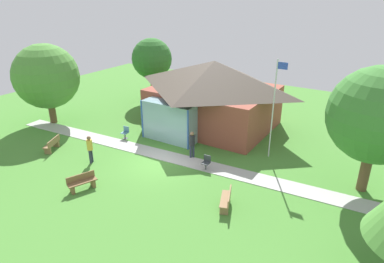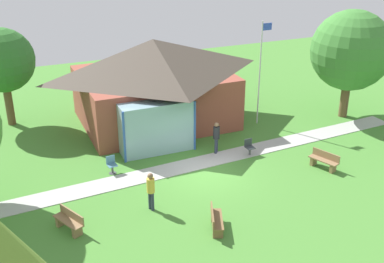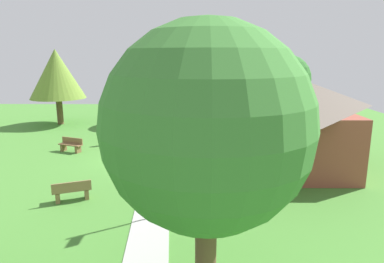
{
  "view_description": "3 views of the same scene",
  "coord_description": "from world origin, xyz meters",
  "px_view_note": "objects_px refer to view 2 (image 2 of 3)",
  "views": [
    {
      "loc": [
        11.32,
        -14.15,
        9.67
      ],
      "look_at": [
        0.88,
        2.55,
        1.38
      ],
      "focal_mm": 31.41,
      "sensor_mm": 36.0,
      "label": 1
    },
    {
      "loc": [
        -8.84,
        -19.02,
        11.49
      ],
      "look_at": [
        0.19,
        2.24,
        1.26
      ],
      "focal_mm": 45.93,
      "sensor_mm": 36.0,
      "label": 2
    },
    {
      "loc": [
        18.3,
        3.13,
        5.73
      ],
      "look_at": [
        -0.9,
        2.95,
        1.42
      ],
      "focal_mm": 32.04,
      "sensor_mm": 36.0,
      "label": 3
    }
  ],
  "objects_px": {
    "patio_chair_lawn_spare": "(249,147)",
    "patio_chair_west": "(112,165)",
    "bench_front_center": "(216,220)",
    "bench_mid_left": "(69,221)",
    "pavilion": "(154,80)",
    "tree_behind_pavilion_left": "(2,61)",
    "visitor_strolling_lawn": "(151,189)",
    "visitor_on_path": "(216,135)",
    "flagpole": "(260,69)",
    "bench_mid_right": "(324,161)",
    "tree_east_hedge": "(351,51)"
  },
  "relations": [
    {
      "from": "bench_front_center",
      "to": "bench_mid_left",
      "type": "bearing_deg",
      "value": -90.73
    },
    {
      "from": "pavilion",
      "to": "tree_behind_pavilion_left",
      "type": "distance_m",
      "value": 8.66
    },
    {
      "from": "pavilion",
      "to": "patio_chair_lawn_spare",
      "type": "xyz_separation_m",
      "value": [
        3.04,
        -6.14,
        -2.19
      ]
    },
    {
      "from": "pavilion",
      "to": "visitor_strolling_lawn",
      "type": "relative_size",
      "value": 5.44
    },
    {
      "from": "bench_mid_right",
      "to": "patio_chair_lawn_spare",
      "type": "relative_size",
      "value": 1.81
    },
    {
      "from": "patio_chair_west",
      "to": "tree_behind_pavilion_left",
      "type": "relative_size",
      "value": 0.15
    },
    {
      "from": "patio_chair_lawn_spare",
      "to": "patio_chair_west",
      "type": "xyz_separation_m",
      "value": [
        -7.07,
        0.88,
        0.0
      ]
    },
    {
      "from": "flagpole",
      "to": "tree_behind_pavilion_left",
      "type": "bearing_deg",
      "value": 157.51
    },
    {
      "from": "bench_mid_left",
      "to": "visitor_strolling_lawn",
      "type": "relative_size",
      "value": 0.89
    },
    {
      "from": "bench_mid_right",
      "to": "patio_chair_lawn_spare",
      "type": "bearing_deg",
      "value": 23.25
    },
    {
      "from": "flagpole",
      "to": "tree_behind_pavilion_left",
      "type": "xyz_separation_m",
      "value": [
        -13.59,
        5.63,
        0.54
      ]
    },
    {
      "from": "visitor_on_path",
      "to": "bench_mid_right",
      "type": "bearing_deg",
      "value": -92.13
    },
    {
      "from": "patio_chair_lawn_spare",
      "to": "visitor_strolling_lawn",
      "type": "xyz_separation_m",
      "value": [
        -6.36,
        -2.94,
        0.61
      ]
    },
    {
      "from": "bench_front_center",
      "to": "tree_east_hedge",
      "type": "bearing_deg",
      "value": 143.56
    },
    {
      "from": "visitor_strolling_lawn",
      "to": "patio_chair_lawn_spare",
      "type": "bearing_deg",
      "value": -83.43
    },
    {
      "from": "bench_mid_left",
      "to": "patio_chair_west",
      "type": "distance_m",
      "value": 4.82
    },
    {
      "from": "bench_mid_right",
      "to": "visitor_on_path",
      "type": "height_order",
      "value": "visitor_on_path"
    },
    {
      "from": "pavilion",
      "to": "tree_east_hedge",
      "type": "bearing_deg",
      "value": -18.48
    },
    {
      "from": "bench_mid_left",
      "to": "tree_behind_pavilion_left",
      "type": "bearing_deg",
      "value": -19.38
    },
    {
      "from": "bench_front_center",
      "to": "visitor_on_path",
      "type": "distance_m",
      "value": 6.84
    },
    {
      "from": "pavilion",
      "to": "bench_front_center",
      "type": "bearing_deg",
      "value": -97.09
    },
    {
      "from": "patio_chair_west",
      "to": "visitor_on_path",
      "type": "bearing_deg",
      "value": 173.66
    },
    {
      "from": "pavilion",
      "to": "tree_east_hedge",
      "type": "relative_size",
      "value": 1.45
    },
    {
      "from": "bench_front_center",
      "to": "patio_chair_lawn_spare",
      "type": "relative_size",
      "value": 1.81
    },
    {
      "from": "flagpole",
      "to": "tree_east_hedge",
      "type": "bearing_deg",
      "value": -11.21
    },
    {
      "from": "flagpole",
      "to": "bench_mid_right",
      "type": "distance_m",
      "value": 6.93
    },
    {
      "from": "pavilion",
      "to": "tree_behind_pavilion_left",
      "type": "height_order",
      "value": "tree_behind_pavilion_left"
    },
    {
      "from": "flagpole",
      "to": "visitor_on_path",
      "type": "relative_size",
      "value": 3.52
    },
    {
      "from": "flagpole",
      "to": "patio_chair_lawn_spare",
      "type": "height_order",
      "value": "flagpole"
    },
    {
      "from": "flagpole",
      "to": "patio_chair_lawn_spare",
      "type": "distance_m",
      "value": 5.26
    },
    {
      "from": "bench_front_center",
      "to": "bench_mid_left",
      "type": "relative_size",
      "value": 1.01
    },
    {
      "from": "bench_mid_right",
      "to": "patio_chair_west",
      "type": "relative_size",
      "value": 1.81
    },
    {
      "from": "flagpole",
      "to": "bench_mid_left",
      "type": "bearing_deg",
      "value": -151.75
    },
    {
      "from": "bench_front_center",
      "to": "visitor_on_path",
      "type": "relative_size",
      "value": 0.89
    },
    {
      "from": "tree_behind_pavilion_left",
      "to": "bench_mid_left",
      "type": "bearing_deg",
      "value": -84.21
    },
    {
      "from": "patio_chair_west",
      "to": "patio_chair_lawn_spare",
      "type": "bearing_deg",
      "value": 166.93
    },
    {
      "from": "visitor_strolling_lawn",
      "to": "visitor_on_path",
      "type": "height_order",
      "value": "same"
    },
    {
      "from": "visitor_strolling_lawn",
      "to": "tree_behind_pavilion_left",
      "type": "bearing_deg",
      "value": 2.9
    },
    {
      "from": "patio_chair_lawn_spare",
      "to": "visitor_strolling_lawn",
      "type": "distance_m",
      "value": 7.03
    },
    {
      "from": "pavilion",
      "to": "flagpole",
      "type": "relative_size",
      "value": 1.55
    },
    {
      "from": "tree_east_hedge",
      "to": "bench_mid_left",
      "type": "bearing_deg",
      "value": -162.67
    },
    {
      "from": "flagpole",
      "to": "tree_behind_pavilion_left",
      "type": "distance_m",
      "value": 14.72
    },
    {
      "from": "pavilion",
      "to": "tree_east_hedge",
      "type": "height_order",
      "value": "tree_east_hedge"
    },
    {
      "from": "flagpole",
      "to": "bench_front_center",
      "type": "relative_size",
      "value": 3.94
    },
    {
      "from": "bench_front_center",
      "to": "visitor_on_path",
      "type": "bearing_deg",
      "value": 175.94
    },
    {
      "from": "patio_chair_west",
      "to": "visitor_on_path",
      "type": "height_order",
      "value": "visitor_on_path"
    },
    {
      "from": "flagpole",
      "to": "tree_behind_pavilion_left",
      "type": "height_order",
      "value": "flagpole"
    },
    {
      "from": "pavilion",
      "to": "patio_chair_west",
      "type": "height_order",
      "value": "pavilion"
    },
    {
      "from": "visitor_on_path",
      "to": "tree_east_hedge",
      "type": "relative_size",
      "value": 0.27
    },
    {
      "from": "bench_front_center",
      "to": "visitor_strolling_lawn",
      "type": "height_order",
      "value": "visitor_strolling_lawn"
    }
  ]
}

